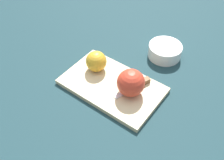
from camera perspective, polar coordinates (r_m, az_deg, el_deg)
The scene contains 7 objects.
ground_plane at distance 0.89m, azimuth 0.00°, elevation -1.61°, with size 4.00×4.00×0.00m, color #193338.
cutting_board at distance 0.88m, azimuth 0.00°, elevation -1.26°, with size 0.35×0.24×0.02m.
apple_half_left at distance 0.90m, azimuth -3.46°, elevation 4.09°, with size 0.07×0.07×0.07m.
apple_half_right at distance 0.82m, azimuth 4.13°, elevation -0.62°, with size 0.09×0.09×0.09m.
knife at distance 0.87m, azimuth 5.85°, elevation -0.94°, with size 0.05×0.14×0.02m.
apple_slice at distance 0.89m, azimuth 4.82°, elevation -0.29°, with size 0.06×0.06×0.00m.
bowl at distance 1.01m, azimuth 11.45°, elevation 6.37°, with size 0.12×0.12×0.05m.
Camera 1 is at (0.41, -0.44, 0.66)m, focal length 42.00 mm.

